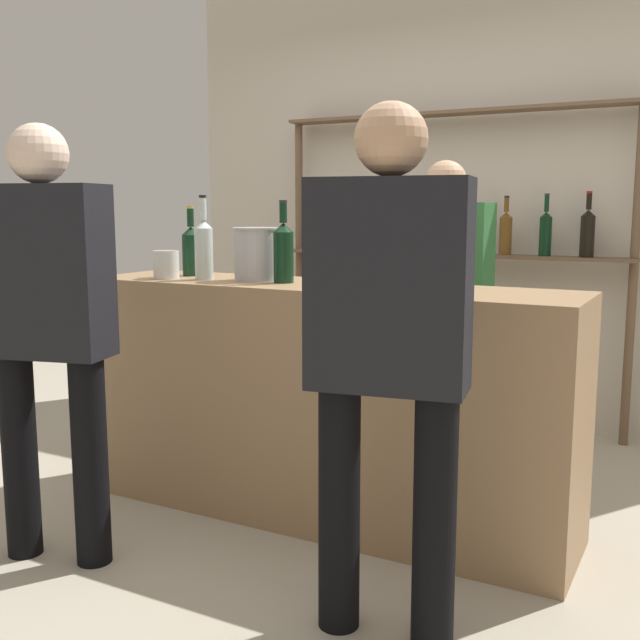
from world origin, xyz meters
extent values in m
plane|color=#B2A893|center=(0.00, 0.00, 0.00)|extent=(16.00, 16.00, 0.00)
cube|color=#997551|center=(0.00, 0.00, 0.51)|extent=(2.18, 0.53, 1.02)
cube|color=beige|center=(0.00, 1.86, 1.40)|extent=(3.78, 0.12, 2.80)
cylinder|color=brown|center=(-1.06, 1.68, 0.96)|extent=(0.05, 0.05, 1.91)
cylinder|color=brown|center=(1.06, 1.68, 0.96)|extent=(0.05, 0.05, 1.91)
cube|color=brown|center=(0.00, 1.68, 1.90)|extent=(2.18, 0.18, 0.02)
cube|color=brown|center=(0.00, 1.68, 1.05)|extent=(2.18, 0.18, 0.02)
cylinder|color=#0F1956|center=(-0.81, 1.68, 1.17)|extent=(0.08, 0.08, 0.22)
cone|color=#0F1956|center=(-0.81, 1.68, 1.29)|extent=(0.08, 0.08, 0.03)
cylinder|color=#0F1956|center=(-0.81, 1.68, 1.35)|extent=(0.03, 0.03, 0.07)
cylinder|color=maroon|center=(-0.81, 1.68, 1.39)|extent=(0.03, 0.03, 0.01)
cylinder|color=brown|center=(-0.58, 1.68, 1.17)|extent=(0.08, 0.08, 0.22)
cone|color=brown|center=(-0.58, 1.68, 1.30)|extent=(0.08, 0.08, 0.04)
cylinder|color=brown|center=(-0.58, 1.68, 1.37)|extent=(0.03, 0.03, 0.09)
cylinder|color=#232328|center=(-0.58, 1.68, 1.42)|extent=(0.03, 0.03, 0.01)
cylinder|color=silver|center=(-0.35, 1.68, 1.17)|extent=(0.07, 0.07, 0.22)
cone|color=silver|center=(-0.35, 1.68, 1.30)|extent=(0.07, 0.07, 0.03)
cylinder|color=silver|center=(-0.35, 1.68, 1.35)|extent=(0.03, 0.03, 0.08)
cylinder|color=black|center=(-0.35, 1.68, 1.39)|extent=(0.03, 0.03, 0.01)
cylinder|color=black|center=(-0.12, 1.68, 1.17)|extent=(0.07, 0.07, 0.21)
cone|color=black|center=(-0.12, 1.68, 1.29)|extent=(0.07, 0.07, 0.03)
cylinder|color=black|center=(-0.12, 1.68, 1.35)|extent=(0.03, 0.03, 0.10)
cylinder|color=#232328|center=(-0.12, 1.68, 1.40)|extent=(0.03, 0.03, 0.01)
cylinder|color=#0F1956|center=(0.12, 1.68, 1.17)|extent=(0.06, 0.06, 0.22)
cone|color=#0F1956|center=(0.12, 1.68, 1.29)|extent=(0.06, 0.06, 0.03)
cylinder|color=#0F1956|center=(0.12, 1.68, 1.35)|extent=(0.02, 0.02, 0.09)
cylinder|color=maroon|center=(0.12, 1.68, 1.40)|extent=(0.03, 0.03, 0.01)
cylinder|color=brown|center=(0.35, 1.68, 1.17)|extent=(0.07, 0.07, 0.22)
cone|color=brown|center=(0.35, 1.68, 1.30)|extent=(0.07, 0.07, 0.03)
cylinder|color=brown|center=(0.35, 1.68, 1.36)|extent=(0.03, 0.03, 0.08)
cylinder|color=black|center=(0.35, 1.68, 1.40)|extent=(0.03, 0.03, 0.01)
cylinder|color=black|center=(0.58, 1.68, 1.17)|extent=(0.07, 0.07, 0.22)
cone|color=black|center=(0.58, 1.68, 1.30)|extent=(0.07, 0.07, 0.03)
cylinder|color=black|center=(0.58, 1.68, 1.36)|extent=(0.03, 0.03, 0.09)
cylinder|color=#232328|center=(0.58, 1.68, 1.41)|extent=(0.03, 0.03, 0.01)
cylinder|color=black|center=(0.81, 1.68, 1.18)|extent=(0.08, 0.08, 0.23)
cone|color=black|center=(0.81, 1.68, 1.31)|extent=(0.08, 0.08, 0.04)
cylinder|color=black|center=(0.81, 1.68, 1.37)|extent=(0.03, 0.03, 0.09)
cylinder|color=maroon|center=(0.81, 1.68, 1.43)|extent=(0.03, 0.03, 0.01)
cylinder|color=black|center=(-0.17, -0.02, 1.13)|extent=(0.09, 0.09, 0.22)
cone|color=black|center=(-0.17, -0.02, 1.26)|extent=(0.09, 0.09, 0.04)
cylinder|color=black|center=(-0.17, -0.02, 1.32)|extent=(0.03, 0.03, 0.08)
cylinder|color=#232328|center=(-0.17, -0.02, 1.36)|extent=(0.03, 0.03, 0.01)
cylinder|color=#0F1956|center=(0.39, 0.16, 1.12)|extent=(0.08, 0.08, 0.21)
cone|color=#0F1956|center=(0.39, 0.16, 1.25)|extent=(0.08, 0.08, 0.03)
cylinder|color=#0F1956|center=(0.39, 0.16, 1.30)|extent=(0.03, 0.03, 0.08)
cylinder|color=black|center=(0.39, 0.16, 1.35)|extent=(0.03, 0.03, 0.01)
cylinder|color=black|center=(-0.73, 0.06, 1.12)|extent=(0.09, 0.09, 0.19)
cone|color=black|center=(-0.73, 0.06, 1.23)|extent=(0.09, 0.09, 0.04)
cylinder|color=black|center=(-0.73, 0.06, 1.29)|extent=(0.03, 0.03, 0.08)
cylinder|color=gold|center=(-0.73, 0.06, 1.34)|extent=(0.03, 0.03, 0.01)
cylinder|color=silver|center=(-0.55, -0.07, 1.13)|extent=(0.08, 0.08, 0.23)
cone|color=silver|center=(-0.55, -0.07, 1.27)|extent=(0.08, 0.08, 0.04)
cylinder|color=silver|center=(-0.55, -0.07, 1.33)|extent=(0.03, 0.03, 0.10)
cylinder|color=black|center=(-0.55, -0.07, 1.39)|extent=(0.03, 0.03, 0.01)
cylinder|color=#B2B2B7|center=(-0.32, 0.01, 1.13)|extent=(0.19, 0.19, 0.23)
cylinder|color=#B2B2B7|center=(-0.32, 0.01, 1.25)|extent=(0.20, 0.20, 0.01)
cylinder|color=silver|center=(-0.73, -0.11, 1.08)|extent=(0.12, 0.12, 0.13)
sphere|color=tan|center=(-0.77, -0.09, 1.06)|extent=(0.02, 0.02, 0.02)
sphere|color=tan|center=(-0.73, -0.07, 1.08)|extent=(0.02, 0.02, 0.02)
sphere|color=tan|center=(-0.73, -0.14, 1.08)|extent=(0.02, 0.02, 0.02)
sphere|color=tan|center=(-0.77, -0.14, 1.07)|extent=(0.02, 0.02, 0.02)
sphere|color=tan|center=(-0.70, -0.14, 1.04)|extent=(0.02, 0.02, 0.02)
sphere|color=tan|center=(-0.70, -0.10, 1.04)|extent=(0.02, 0.02, 0.02)
cylinder|color=black|center=(0.12, 0.82, 0.38)|extent=(0.13, 0.13, 0.76)
cylinder|color=black|center=(0.41, 0.81, 0.38)|extent=(0.13, 0.13, 0.76)
cube|color=#2D6B38|center=(0.27, 0.81, 1.06)|extent=(0.47, 0.22, 0.60)
sphere|color=tan|center=(0.27, 0.81, 1.47)|extent=(0.21, 0.21, 0.21)
cylinder|color=black|center=(-0.55, -0.80, 0.40)|extent=(0.13, 0.13, 0.79)
cylinder|color=black|center=(-0.84, -0.88, 0.40)|extent=(0.13, 0.13, 0.79)
cube|color=black|center=(-0.69, -0.84, 1.11)|extent=(0.51, 0.32, 0.63)
sphere|color=beige|center=(-0.69, -0.84, 1.53)|extent=(0.22, 0.22, 0.22)
cylinder|color=black|center=(0.77, -0.70, 0.40)|extent=(0.13, 0.13, 0.80)
cylinder|color=black|center=(0.47, -0.75, 0.40)|extent=(0.13, 0.13, 0.80)
cube|color=black|center=(0.62, -0.73, 1.11)|extent=(0.50, 0.29, 0.63)
sphere|color=tan|center=(0.62, -0.73, 1.53)|extent=(0.22, 0.22, 0.22)
camera|label=1|loc=(1.48, -2.77, 1.34)|focal=42.00mm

